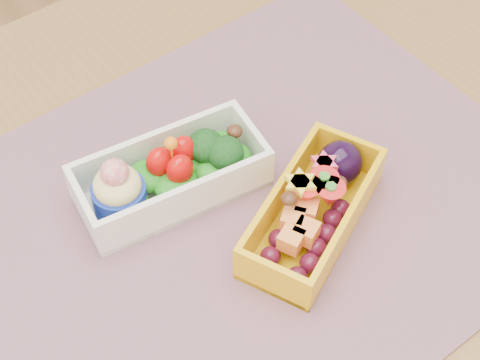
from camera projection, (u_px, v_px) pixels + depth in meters
table at (280, 258)px, 0.79m from camera, size 1.20×0.80×0.75m
placemat at (237, 212)px, 0.71m from camera, size 0.58×0.45×0.00m
bento_white at (170, 175)px, 0.70m from camera, size 0.19×0.11×0.07m
bento_yellow at (315, 208)px, 0.68m from camera, size 0.18×0.14×0.06m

